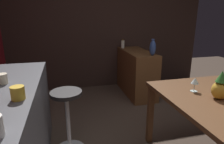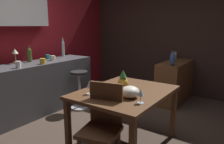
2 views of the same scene
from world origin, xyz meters
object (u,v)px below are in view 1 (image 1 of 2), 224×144
pineapple_centerpiece (220,87)px  cup_mustard (18,93)px  bar_stool (68,121)px  cup_cream (2,79)px  vase_ceramic_blue (153,48)px  pillar_candle_tall (123,44)px  sideboard_cabinet (136,72)px  wine_glass_center (195,81)px

pineapple_centerpiece → cup_mustard: size_ratio=2.03×
bar_stool → cup_cream: (-0.16, 0.51, 0.56)m
bar_stool → vase_ceramic_blue: bearing=-55.1°
cup_mustard → cup_cream: 0.43m
bar_stool → vase_ceramic_blue: vase_ceramic_blue is taller
bar_stool → pineapple_centerpiece: size_ratio=2.78×
pineapple_centerpiece → vase_ceramic_blue: size_ratio=0.96×
pineapple_centerpiece → cup_cream: 1.87m
pineapple_centerpiece → bar_stool: bearing=66.6°
bar_stool → pillar_candle_tall: 2.22m
vase_ceramic_blue → pineapple_centerpiece: bearing=176.8°
bar_stool → cup_mustard: bearing=149.6°
sideboard_cabinet → vase_ceramic_blue: size_ratio=4.12×
pineapple_centerpiece → vase_ceramic_blue: 1.55m
pineapple_centerpiece → vase_ceramic_blue: (1.54, -0.09, 0.10)m
cup_cream → pillar_candle_tall: pillar_candle_tall is taller
bar_stool → wine_glass_center: size_ratio=5.10×
pineapple_centerpiece → pillar_candle_tall: 2.39m
wine_glass_center → cup_cream: 1.73m
bar_stool → pineapple_centerpiece: (-0.57, -1.31, 0.47)m
pineapple_centerpiece → vase_ceramic_blue: vase_ceramic_blue is taller
cup_mustard → cup_cream: cup_mustard is taller
sideboard_cabinet → wine_glass_center: bearing=176.7°
sideboard_cabinet → pillar_candle_tall: bearing=22.1°
bar_stool → cup_mustard: (-0.54, 0.32, 0.57)m
sideboard_cabinet → pillar_candle_tall: (0.38, 0.16, 0.49)m
pineapple_centerpiece → cup_cream: size_ratio=2.08×
wine_glass_center → cup_cream: cup_cream is taller
pillar_candle_tall → sideboard_cabinet: bearing=-157.9°
pillar_candle_tall → vase_ceramic_blue: bearing=-164.0°
sideboard_cabinet → pineapple_centerpiece: pineapple_centerpiece is taller
sideboard_cabinet → vase_ceramic_blue: vase_ceramic_blue is taller
cup_cream → vase_ceramic_blue: bearing=-59.2°
vase_ceramic_blue → pillar_candle_tall: bearing=16.0°
wine_glass_center → pineapple_centerpiece: size_ratio=0.54×
vase_ceramic_blue → bar_stool: bearing=124.9°
cup_mustard → vase_ceramic_blue: bearing=-48.5°
pineapple_centerpiece → cup_cream: bearing=77.4°
sideboard_cabinet → cup_mustard: size_ratio=8.69×
pillar_candle_tall → vase_ceramic_blue: 0.88m
sideboard_cabinet → cup_cream: 2.48m
sideboard_cabinet → pineapple_centerpiece: 2.05m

